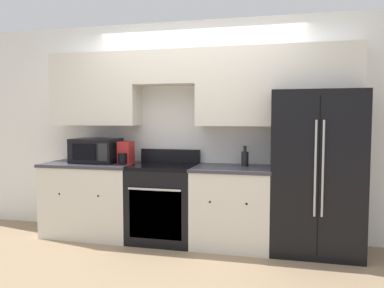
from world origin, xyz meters
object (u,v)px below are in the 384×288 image
Objects in this scene: refrigerator at (315,172)px; microwave at (96,150)px; bottle at (245,158)px; oven_range at (164,202)px.

microwave is (-2.56, -0.03, 0.18)m from refrigerator.
refrigerator is 0.77m from bottle.
microwave is at bearing -177.53° from bottle.
bottle is at bearing 7.23° from oven_range.
microwave is 2.36× the size of bottle.
oven_range is 1.08m from bottle.
microwave is 1.81m from bottle.
refrigerator is (1.69, 0.07, 0.41)m from oven_range.
refrigerator reaches higher than bottle.
oven_range is 1.74m from refrigerator.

